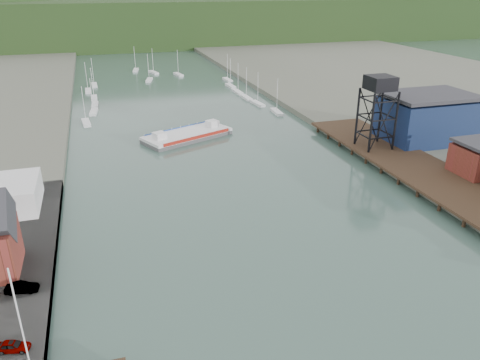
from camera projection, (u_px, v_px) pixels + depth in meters
east_pier at (416, 167)px, 95.59m from camera, size 14.00×70.00×2.45m
flagpole at (20, 323)px, 43.64m from camera, size 0.16×0.16×12.00m
lift_tower at (380, 87)px, 101.05m from camera, size 6.50×6.50×16.00m
blue_shed at (426, 118)px, 110.25m from camera, size 20.50×14.50×11.30m
marina_sailboats at (166, 91)px, 168.29m from camera, size 57.71×92.65×0.90m
distant_hills at (120, 24)px, 306.31m from camera, size 500.00×120.00×80.00m
chain_ferry at (187, 135)px, 118.34m from camera, size 24.01×17.05×3.21m
car_west_a at (13, 346)px, 48.34m from camera, size 3.73×2.26×1.19m
car_west_b at (22, 288)px, 57.43m from camera, size 4.06×1.91×1.29m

